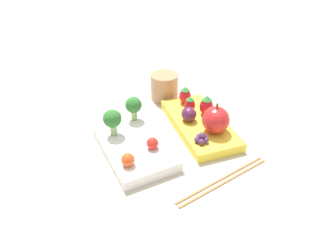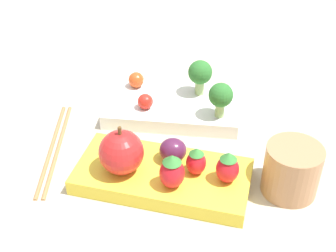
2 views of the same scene
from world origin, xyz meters
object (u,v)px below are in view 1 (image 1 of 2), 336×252
Objects in this scene: broccoli_floret_0 at (134,106)px; cherry_tomato_1 at (152,143)px; apple at (216,120)px; plum at (189,114)px; broccoli_floret_1 at (112,120)px; strawberry_1 at (206,105)px; drinking_cup at (164,87)px; bento_box_savoury at (134,146)px; cherry_tomato_0 at (128,160)px; chopsticks_pair at (223,180)px; bento_box_fruit at (199,124)px; strawberry_0 at (190,104)px; strawberry_2 at (185,95)px; grape_cluster at (202,139)px.

cherry_tomato_1 is (-0.11, 0.01, -0.02)m from broccoli_floret_0.
apple reaches higher than plum.
broccoli_floret_0 is at bearing -61.52° from broccoli_floret_1.
drinking_cup is (0.15, 0.03, -0.01)m from strawberry_1.
broccoli_floret_0 is at bearing -25.24° from bento_box_savoury.
bento_box_savoury is at bearing 31.81° from cherry_tomato_1.
bento_box_savoury is 0.14m from plum.
cherry_tomato_0 reaches higher than bento_box_savoury.
broccoli_floret_0 is 0.26× the size of chopsticks_pair.
strawberry_0 is (0.04, -0.00, 0.03)m from bento_box_fruit.
broccoli_floret_0 reaches higher than cherry_tomato_1.
apple is 1.52× the size of strawberry_2.
broccoli_floret_1 is (0.04, 0.19, 0.05)m from bento_box_fruit.
bento_box_fruit is 0.08m from grape_cluster.
broccoli_floret_0 is 1.82× the size of grape_cluster.
broccoli_floret_1 is at bearing 118.48° from broccoli_floret_0.
apple is at bearing 160.93° from strawberry_1.
drinking_cup reaches higher than chopsticks_pair.
apple reaches higher than chopsticks_pair.
broccoli_floret_0 is at bearing 126.20° from drinking_cup.
strawberry_1 is 0.11m from grape_cluster.
apple is at bearing -175.29° from bento_box_fruit.
strawberry_2 is 0.08m from drinking_cup.
bento_box_fruit is at bearing 172.11° from strawberry_2.
bento_box_fruit is 0.05m from strawberry_0.
cherry_tomato_1 is 0.60× the size of strawberry_0.
cherry_tomato_1 is (-0.04, -0.02, 0.02)m from bento_box_savoury.
broccoli_floret_0 is 0.14m from strawberry_2.
cherry_tomato_1 is 0.53× the size of strawberry_2.
broccoli_floret_0 is 1.39× the size of strawberry_0.
strawberry_2 is at bearing -19.10° from grape_cluster.
cherry_tomato_1 is 0.20m from strawberry_2.
cherry_tomato_0 is (-0.10, 0.01, -0.02)m from broccoli_floret_1.
strawberry_1 reaches higher than strawberry_0.
plum is (-0.00, 0.05, -0.01)m from strawberry_1.
cherry_tomato_0 is at bearing 150.08° from bento_box_savoury.
bento_box_fruit is 0.15m from broccoli_floret_0.
strawberry_1 is 0.15m from drinking_cup.
broccoli_floret_0 is 0.25m from chopsticks_pair.
plum is (0.08, -0.18, 0.00)m from cherry_tomato_0.
bento_box_savoury is at bearing 95.00° from strawberry_1.
drinking_cup is at bearing 1.46° from strawberry_0.
cherry_tomato_1 is at bearing -148.09° from broccoli_floret_1.
grape_cluster is at bearing 160.90° from strawberry_2.
strawberry_0 is at bearing -61.57° from cherry_tomato_0.
bento_box_savoury is 0.20m from strawberry_2.
apple is (-0.05, -0.17, 0.04)m from bento_box_savoury.
bento_box_fruit is 4.13× the size of broccoli_floret_1.
broccoli_floret_1 is at bearing 123.83° from drinking_cup.
broccoli_floret_1 is 1.61× the size of plum.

